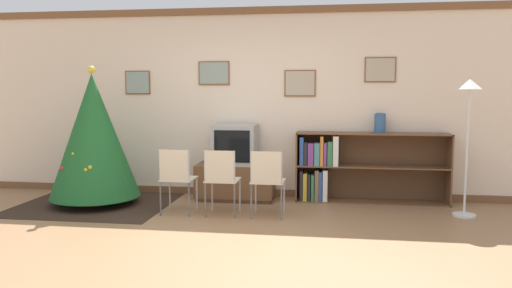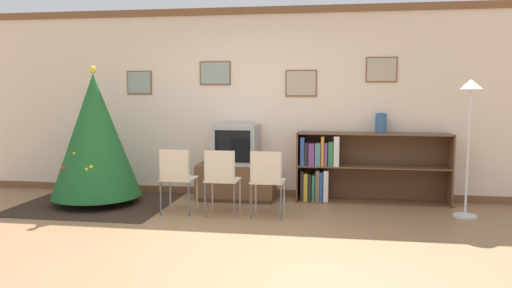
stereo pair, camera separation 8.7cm
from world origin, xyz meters
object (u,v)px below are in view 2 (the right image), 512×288
(television, at_px, (236,144))
(bookshelf, at_px, (346,168))
(vase, at_px, (381,123))
(folding_chair_right, at_px, (267,179))
(folding_chair_left, at_px, (177,177))
(standing_lamp, at_px, (470,112))
(christmas_tree, at_px, (95,136))
(folding_chair_center, at_px, (221,178))
(tv_console, at_px, (237,182))

(television, distance_m, bookshelf, 1.55)
(bookshelf, relative_size, vase, 7.65)
(folding_chair_right, bearing_deg, folding_chair_left, 180.00)
(folding_chair_left, height_order, standing_lamp, standing_lamp)
(folding_chair_right, height_order, bookshelf, bookshelf)
(christmas_tree, height_order, standing_lamp, christmas_tree)
(television, bearing_deg, christmas_tree, -162.94)
(folding_chair_center, relative_size, vase, 3.05)
(tv_console, xyz_separation_m, folding_chair_right, (0.56, -0.94, 0.22))
(christmas_tree, height_order, folding_chair_right, christmas_tree)
(folding_chair_left, bearing_deg, bookshelf, 26.68)
(vase, bearing_deg, folding_chair_center, -151.19)
(folding_chair_right, relative_size, standing_lamp, 0.49)
(tv_console, xyz_separation_m, television, (-0.00, -0.00, 0.53))
(vase, relative_size, standing_lamp, 0.16)
(television, xyz_separation_m, bookshelf, (1.52, 0.11, -0.31))
(christmas_tree, bearing_deg, tv_console, 17.13)
(tv_console, xyz_separation_m, standing_lamp, (2.94, -0.52, 1.03))
(folding_chair_center, distance_m, vase, 2.34)
(vase, distance_m, standing_lamp, 1.19)
(folding_chair_right, height_order, vase, vase)
(christmas_tree, relative_size, folding_chair_center, 2.25)
(folding_chair_center, xyz_separation_m, standing_lamp, (2.94, 0.43, 0.81))
(folding_chair_right, distance_m, vase, 1.89)
(tv_console, bearing_deg, standing_lamp, -9.93)
(television, distance_m, folding_chair_right, 1.14)
(christmas_tree, height_order, folding_chair_center, christmas_tree)
(folding_chair_left, xyz_separation_m, vase, (2.54, 1.09, 0.62))
(vase, bearing_deg, folding_chair_right, -142.41)
(folding_chair_center, xyz_separation_m, bookshelf, (1.52, 1.04, 0.00))
(folding_chair_left, xyz_separation_m, folding_chair_right, (1.13, 0.00, 0.00))
(christmas_tree, height_order, folding_chair_left, christmas_tree)
(folding_chair_center, distance_m, standing_lamp, 3.08)
(tv_console, height_order, folding_chair_center, folding_chair_center)
(television, distance_m, folding_chair_left, 1.14)
(christmas_tree, relative_size, vase, 6.88)
(christmas_tree, xyz_separation_m, bookshelf, (3.34, 0.66, -0.45))
(folding_chair_center, bearing_deg, folding_chair_left, 180.00)
(folding_chair_left, xyz_separation_m, standing_lamp, (3.51, 0.43, 0.81))
(television, relative_size, folding_chair_left, 0.72)
(television, bearing_deg, folding_chair_left, -120.96)
(folding_chair_left, bearing_deg, christmas_tree, 163.14)
(christmas_tree, relative_size, folding_chair_left, 2.25)
(television, xyz_separation_m, folding_chair_right, (0.56, -0.94, -0.31))
(folding_chair_right, bearing_deg, bookshelf, 47.65)
(christmas_tree, xyz_separation_m, folding_chair_left, (1.26, -0.38, -0.45))
(standing_lamp, bearing_deg, folding_chair_left, -173.07)
(folding_chair_center, bearing_deg, television, 90.00)
(television, bearing_deg, vase, 4.24)
(christmas_tree, relative_size, bookshelf, 0.90)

